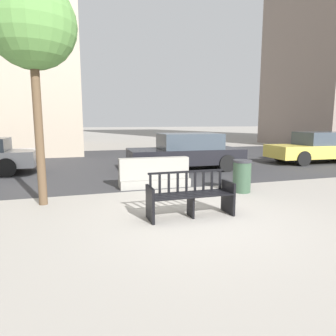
{
  "coord_description": "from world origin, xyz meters",
  "views": [
    {
      "loc": [
        -2.2,
        -5.07,
        1.85
      ],
      "look_at": [
        -0.09,
        1.73,
        0.75
      ],
      "focal_mm": 32.0,
      "sensor_mm": 36.0,
      "label": 1
    }
  ],
  "objects_px": {
    "street_tree": "(32,26)",
    "trash_bin": "(242,176)",
    "street_bench": "(190,197)",
    "jersey_barrier_centre": "(154,175)",
    "car_sedan_far": "(186,151)",
    "car_taxi_near": "(320,147)"
  },
  "relations": [
    {
      "from": "street_bench",
      "to": "car_sedan_far",
      "type": "distance_m",
      "value": 5.89
    },
    {
      "from": "car_sedan_far",
      "to": "car_taxi_near",
      "type": "bearing_deg",
      "value": 0.74
    },
    {
      "from": "street_bench",
      "to": "street_tree",
      "type": "relative_size",
      "value": 0.36
    },
    {
      "from": "street_bench",
      "to": "street_tree",
      "type": "distance_m",
      "value": 4.8
    },
    {
      "from": "car_sedan_far",
      "to": "trash_bin",
      "type": "xyz_separation_m",
      "value": [
        0.06,
        -4.0,
        -0.27
      ]
    },
    {
      "from": "street_tree",
      "to": "car_taxi_near",
      "type": "bearing_deg",
      "value": 18.49
    },
    {
      "from": "jersey_barrier_centre",
      "to": "trash_bin",
      "type": "relative_size",
      "value": 2.35
    },
    {
      "from": "street_bench",
      "to": "jersey_barrier_centre",
      "type": "relative_size",
      "value": 0.84
    },
    {
      "from": "street_bench",
      "to": "street_tree",
      "type": "height_order",
      "value": "street_tree"
    },
    {
      "from": "street_tree",
      "to": "trash_bin",
      "type": "distance_m",
      "value": 5.98
    },
    {
      "from": "street_bench",
      "to": "car_sedan_far",
      "type": "relative_size",
      "value": 0.38
    },
    {
      "from": "car_sedan_far",
      "to": "trash_bin",
      "type": "distance_m",
      "value": 4.01
    },
    {
      "from": "jersey_barrier_centre",
      "to": "trash_bin",
      "type": "height_order",
      "value": "trash_bin"
    },
    {
      "from": "street_bench",
      "to": "jersey_barrier_centre",
      "type": "height_order",
      "value": "street_bench"
    },
    {
      "from": "street_bench",
      "to": "car_taxi_near",
      "type": "xyz_separation_m",
      "value": [
        8.58,
        5.61,
        0.3
      ]
    },
    {
      "from": "street_bench",
      "to": "jersey_barrier_centre",
      "type": "xyz_separation_m",
      "value": [
        0.02,
        2.88,
        -0.06
      ]
    },
    {
      "from": "street_bench",
      "to": "street_tree",
      "type": "xyz_separation_m",
      "value": [
        -2.86,
        1.79,
        3.41
      ]
    },
    {
      "from": "street_bench",
      "to": "car_taxi_near",
      "type": "distance_m",
      "value": 10.26
    },
    {
      "from": "car_taxi_near",
      "to": "trash_bin",
      "type": "bearing_deg",
      "value": -147.9
    },
    {
      "from": "street_bench",
      "to": "car_sedan_far",
      "type": "bearing_deg",
      "value": 70.05
    },
    {
      "from": "car_taxi_near",
      "to": "trash_bin",
      "type": "height_order",
      "value": "car_taxi_near"
    },
    {
      "from": "street_tree",
      "to": "trash_bin",
      "type": "bearing_deg",
      "value": -3.03
    }
  ]
}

